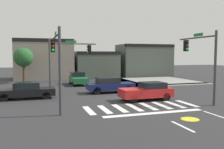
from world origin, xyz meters
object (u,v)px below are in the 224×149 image
car_red (147,91)px  car_black (26,91)px  traffic_signal_northwest (68,55)px  roadside_tree (23,58)px  car_navy (110,85)px  traffic_signal_southeast (201,54)px  traffic_signal_southwest (56,54)px  car_green (78,78)px

car_red → car_black: (-9.38, 3.65, -0.04)m
traffic_signal_northwest → roadside_tree: (-4.69, 8.97, -0.29)m
car_black → car_navy: 7.77m
traffic_signal_southeast → car_black: bearing=67.4°
car_red → car_navy: bearing=-70.4°
car_navy → traffic_signal_southeast: bearing=-50.4°
traffic_signal_southeast → car_black: traffic_signal_southeast is taller
traffic_signal_northwest → roadside_tree: bearing=117.6°
car_red → traffic_signal_southeast: bearing=154.3°
traffic_signal_southeast → car_red: (-3.71, 1.78, -3.02)m
traffic_signal_southeast → traffic_signal_southwest: bearing=83.2°
car_red → traffic_signal_southwest: bearing=3.8°
car_red → car_navy: size_ratio=0.92×
traffic_signal_southeast → roadside_tree: size_ratio=1.16×
traffic_signal_southeast → traffic_signal_southwest: traffic_signal_southeast is taller
traffic_signal_southeast → roadside_tree: 22.71m
traffic_signal_northwest → car_navy: (3.65, -2.60, -2.89)m
car_red → car_navy: car_navy is taller
traffic_signal_southwest → car_red: bearing=-86.2°
traffic_signal_northwest → traffic_signal_southeast: size_ratio=0.98×
traffic_signal_southeast → car_navy: 8.97m
car_green → roadside_tree: size_ratio=0.93×
car_black → roadside_tree: roadside_tree is taller
car_black → car_green: bearing=55.8°
car_red → car_green: size_ratio=0.97×
traffic_signal_southeast → car_red: traffic_signal_southeast is taller
traffic_signal_southwest → traffic_signal_northwest: bearing=-13.5°
traffic_signal_northwest → car_red: bearing=-54.0°
car_black → car_navy: car_navy is taller
car_red → roadside_tree: (-10.02, 16.30, 2.62)m
car_black → roadside_tree: 12.94m
traffic_signal_southwest → roadside_tree: size_ratio=1.30×
traffic_signal_northwest → traffic_signal_southeast: bearing=-45.2°
car_navy → roadside_tree: size_ratio=0.98×
car_black → car_navy: (7.69, 1.08, 0.07)m
traffic_signal_southwest → traffic_signal_southeast: bearing=-96.8°
traffic_signal_southeast → traffic_signal_southwest: size_ratio=0.89×
car_navy → roadside_tree: 14.49m
car_black → roadside_tree: size_ratio=1.01×
traffic_signal_northwest → car_green: bearing=69.7°
car_navy → roadside_tree: roadside_tree is taller
car_navy → roadside_tree: (-8.34, 11.57, 2.59)m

